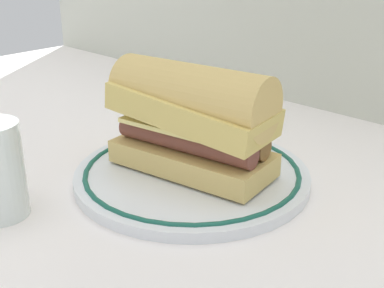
{
  "coord_description": "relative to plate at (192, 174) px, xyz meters",
  "views": [
    {
      "loc": [
        0.39,
        -0.37,
        0.27
      ],
      "look_at": [
        0.02,
        0.02,
        0.04
      ],
      "focal_mm": 48.29,
      "sensor_mm": 36.0,
      "label": 1
    }
  ],
  "objects": [
    {
      "name": "plate",
      "position": [
        0.0,
        0.0,
        0.0
      ],
      "size": [
        0.27,
        0.27,
        0.01
      ],
      "color": "white",
      "rests_on": "ground_plane"
    },
    {
      "name": "sausage_sandwich",
      "position": [
        -0.0,
        -0.0,
        0.07
      ],
      "size": [
        0.2,
        0.11,
        0.12
      ],
      "rotation": [
        0.0,
        0.0,
        0.15
      ],
      "color": "#D6B566",
      "rests_on": "plate"
    },
    {
      "name": "ground_plane",
      "position": [
        -0.02,
        -0.02,
        -0.01
      ],
      "size": [
        1.5,
        1.5,
        0.0
      ],
      "primitive_type": "plane",
      "color": "white"
    }
  ]
}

